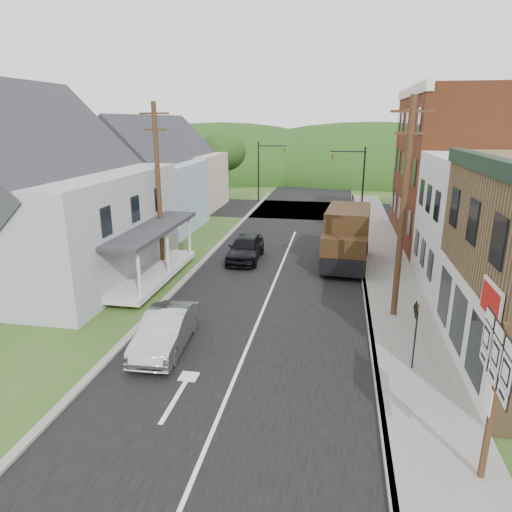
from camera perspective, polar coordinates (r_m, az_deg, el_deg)
The scene contains 23 objects.
ground at distance 17.46m, azimuth -0.89°, elevation -10.95°, with size 120.00×120.00×0.00m, color #2D4719.
road at distance 26.61m, azimuth 3.26°, elevation -1.05°, with size 9.00×90.00×0.02m, color black.
cross_road at distance 43.04m, azimuth 6.09°, elevation 5.77°, with size 60.00×9.00×0.02m, color black.
sidewalk_right at distance 24.69m, azimuth 16.40°, elevation -2.98°, with size 2.80×55.00×0.15m, color slate.
curb_right at distance 24.57m, azimuth 13.28°, elevation -2.83°, with size 0.20×55.00×0.15m, color slate.
curb_left at distance 25.69m, azimuth -7.65°, elevation -1.69°, with size 0.30×55.00×0.12m, color slate.
storefront_red at distance 33.36m, azimuth 24.98°, elevation 9.85°, with size 8.00×12.00×10.00m, color brown.
house_gray at distance 26.24m, azimuth -24.98°, elevation 6.68°, with size 10.20×12.24×8.35m.
house_blue at distance 35.36m, azimuth -13.35°, elevation 9.10°, with size 7.14×8.16×7.28m.
house_cream at distance 43.87m, azimuth -9.28°, elevation 10.73°, with size 7.14×8.16×7.28m.
utility_pole_right at distance 19.16m, azimuth 17.92°, elevation 5.53°, with size 1.60×0.26×9.00m.
utility_pole_left at distance 25.28m, azimuth -12.09°, elevation 8.51°, with size 1.60×0.26×9.00m.
traffic_signal_right at distance 38.93m, azimuth 12.27°, elevation 9.93°, with size 2.87×0.20×6.00m.
traffic_signal_left at distance 46.45m, azimuth 1.17°, elevation 11.34°, with size 2.87×0.20×6.00m.
tree_left_b at distance 33.90m, azimuth -26.39°, elevation 9.56°, with size 4.80×4.80×6.94m.
tree_left_c at distance 41.55m, azimuth -22.32°, elevation 12.51°, with size 5.80×5.80×8.41m.
tree_left_d at distance 48.78m, azimuth -4.13°, elevation 12.89°, with size 4.80×4.80×6.94m.
forested_ridge at distance 70.70m, azimuth 7.86°, elevation 9.98°, with size 90.00×30.00×16.00m, color #1C3810.
silver_sedan at distance 17.15m, azimuth -11.20°, elevation -9.18°, with size 1.50×4.31×1.42m, color #A9AAAE.
dark_sedan at distance 27.12m, azimuth -1.31°, elevation 1.00°, with size 1.80×4.47×1.52m, color black.
delivery_van at distance 26.50m, azimuth 11.24°, elevation 2.28°, with size 2.81×5.99×3.26m.
route_sign_cluster at distance 11.48m, azimuth 27.61°, elevation -13.64°, with size 0.24×2.22×3.89m.
warning_sign at distance 15.84m, azimuth 19.33°, elevation -8.18°, with size 0.13×0.67×2.41m.
Camera 1 is at (3.02, -15.17, 8.11)m, focal length 32.00 mm.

